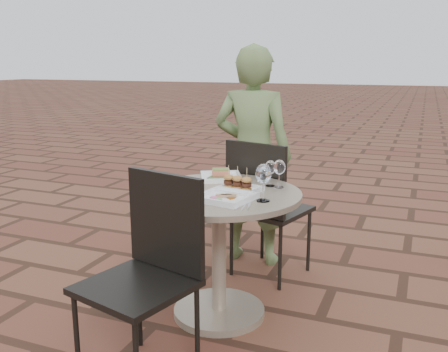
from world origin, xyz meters
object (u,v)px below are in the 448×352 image
at_px(cafe_table, 219,235).
at_px(plate_tuna, 226,197).
at_px(plate_salmon, 221,176).
at_px(plate_sliders, 238,187).
at_px(chair_near, 150,259).
at_px(chair_far, 264,199).
at_px(diner, 253,156).

xyz_separation_m(cafe_table, plate_tuna, (0.10, -0.14, 0.26)).
bearing_deg(plate_salmon, plate_sliders, -51.16).
bearing_deg(chair_near, chair_far, 96.32).
height_order(chair_far, diner, diner).
distance_m(diner, plate_sliders, 0.85).
distance_m(cafe_table, chair_near, 0.60).
height_order(diner, plate_salmon, diner).
xyz_separation_m(cafe_table, chair_near, (-0.09, -0.59, 0.07)).
bearing_deg(plate_salmon, diner, 89.21).
height_order(chair_near, plate_salmon, chair_near).
height_order(plate_salmon, plate_tuna, plate_salmon).
bearing_deg(chair_far, plate_tuna, 106.93).
distance_m(chair_near, diner, 1.46).
bearing_deg(plate_salmon, chair_near, -89.33).
distance_m(plate_salmon, plate_tuna, 0.46).
xyz_separation_m(diner, plate_sliders, (0.19, -0.82, -0.01)).
xyz_separation_m(chair_far, diner, (-0.17, 0.28, 0.22)).
height_order(cafe_table, plate_sliders, plate_sliders).
distance_m(cafe_table, plate_salmon, 0.40).
height_order(chair_near, plate_tuna, chair_near).
bearing_deg(chair_far, plate_sliders, 107.51).
bearing_deg(chair_near, diner, 104.72).
bearing_deg(plate_tuna, plate_sliders, 89.53).
xyz_separation_m(chair_far, plate_sliders, (0.02, -0.55, 0.21)).
distance_m(cafe_table, chair_far, 0.59).
xyz_separation_m(chair_near, diner, (-0.00, 1.44, 0.22)).
bearing_deg(cafe_table, plate_salmon, 110.33).
distance_m(chair_far, plate_salmon, 0.40).
xyz_separation_m(plate_salmon, plate_tuna, (0.20, -0.41, -0.00)).
xyz_separation_m(chair_far, chair_near, (-0.17, -1.16, 0.00)).
distance_m(chair_far, plate_tuna, 0.74).
bearing_deg(chair_near, plate_sliders, 87.55).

